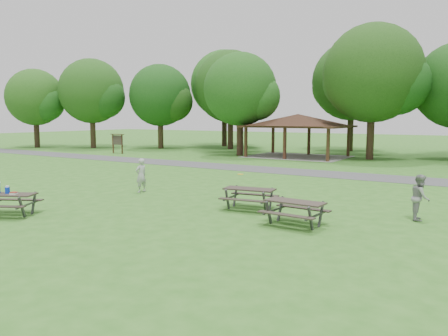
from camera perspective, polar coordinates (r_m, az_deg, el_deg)
ground at (r=16.64m, az=-10.39°, el=-5.60°), size 160.00×160.00×0.00m
asphalt_path at (r=28.39m, az=9.14°, el=-0.47°), size 120.00×3.20×0.02m
pavilion at (r=38.94m, az=9.63°, el=5.95°), size 8.60×7.01×3.76m
notice_board at (r=43.18m, az=-13.75°, el=3.59°), size 1.60×0.30×1.88m
tree_row_a at (r=51.75m, az=-16.82°, el=9.35°), size 7.56×7.20×9.97m
tree_row_b at (r=49.29m, az=-8.26°, el=9.14°), size 7.14×6.80×9.28m
tree_row_c at (r=48.05m, az=0.98°, el=10.31°), size 8.19×7.80×10.67m
tree_row_d at (r=39.88m, az=2.24°, el=9.94°), size 6.93×6.60×9.27m
tree_row_e at (r=38.15m, az=19.00°, el=11.26°), size 8.40×8.00×11.02m
tree_deep_a at (r=52.63m, az=0.16°, el=10.65°), size 8.40×8.00×11.38m
tree_deep_b at (r=46.89m, az=16.49°, el=10.56°), size 8.40×8.00×11.13m
tree_flank_left at (r=54.64m, az=-23.38°, el=8.27°), size 6.72×6.40×8.93m
picnic_table_near at (r=17.45m, az=-26.92°, el=-3.15°), size 2.35×2.19×1.30m
picnic_table_middle at (r=16.66m, az=3.34°, el=-3.32°), size 2.14×1.82×0.84m
picnic_table_far at (r=14.37m, az=9.24°, el=-5.03°), size 2.00×1.64×0.83m
frisbee_in_flight at (r=17.95m, az=2.16°, el=-0.82°), size 0.33×0.33×0.02m
frisbee_thrower at (r=20.72m, az=-10.78°, el=-0.96°), size 0.47×0.63×1.59m
frisbee_catcher at (r=16.31m, az=24.27°, el=-3.51°), size 0.71×0.85×1.58m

